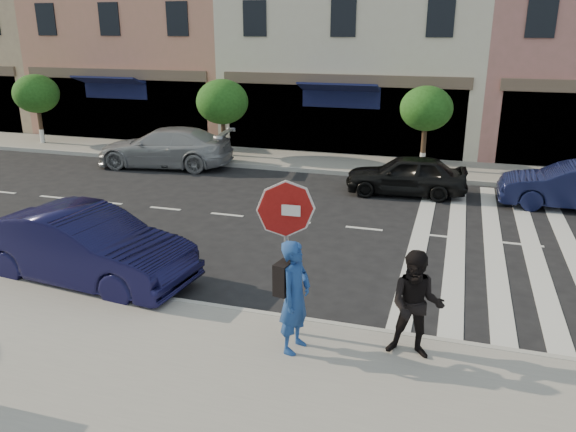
% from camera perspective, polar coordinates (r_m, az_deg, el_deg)
% --- Properties ---
extents(ground, '(120.00, 120.00, 0.00)m').
position_cam_1_polar(ground, '(12.20, -4.87, -6.47)').
color(ground, black).
rests_on(ground, ground).
extents(sidewalk_near, '(60.00, 4.50, 0.15)m').
position_cam_1_polar(sidewalk_near, '(9.25, -13.82, -15.36)').
color(sidewalk_near, gray).
rests_on(sidewalk_near, ground).
extents(sidewalk_far, '(60.00, 3.00, 0.15)m').
position_cam_1_polar(sidewalk_far, '(22.23, 5.70, 5.31)').
color(sidewalk_far, gray).
rests_on(sidewalk_far, ground).
extents(building_centre, '(11.00, 9.00, 11.00)m').
position_cam_1_polar(building_centre, '(27.63, 7.66, 19.18)').
color(building_centre, beige).
rests_on(building_centre, ground).
extents(street_tree_wa, '(2.00, 2.00, 3.05)m').
position_cam_1_polar(street_tree_wa, '(27.96, -24.21, 11.24)').
color(street_tree_wa, '#473323').
rests_on(street_tree_wa, sidewalk_far).
extents(street_tree_wb, '(2.10, 2.10, 3.06)m').
position_cam_1_polar(street_tree_wb, '(23.13, -6.69, 11.42)').
color(street_tree_wb, '#473323').
rests_on(street_tree_wb, sidewalk_far).
extents(street_tree_c, '(1.90, 1.90, 3.04)m').
position_cam_1_polar(street_tree_c, '(21.24, 13.87, 10.51)').
color(street_tree_c, '#473323').
rests_on(street_tree_c, sidewalk_far).
extents(stop_sign, '(0.96, 0.12, 2.73)m').
position_cam_1_polar(stop_sign, '(9.09, -0.22, -0.98)').
color(stop_sign, gray).
rests_on(stop_sign, sidewalk_near).
extents(photographer, '(0.58, 0.77, 1.89)m').
position_cam_1_polar(photographer, '(9.02, 0.72, -8.19)').
color(photographer, navy).
rests_on(photographer, sidewalk_near).
extents(walker, '(0.87, 0.68, 1.79)m').
position_cam_1_polar(walker, '(9.10, 12.88, -8.83)').
color(walker, black).
rests_on(walker, sidewalk_near).
extents(car_near_mid, '(4.95, 2.16, 1.58)m').
position_cam_1_polar(car_near_mid, '(12.55, -19.93, -2.94)').
color(car_near_mid, black).
rests_on(car_near_mid, ground).
extents(car_far_left, '(5.44, 2.76, 1.51)m').
position_cam_1_polar(car_far_left, '(22.34, -12.40, 6.82)').
color(car_far_left, '#949498').
rests_on(car_far_left, ground).
extents(car_far_mid, '(3.94, 1.86, 1.30)m').
position_cam_1_polar(car_far_mid, '(18.50, 11.89, 4.11)').
color(car_far_mid, black).
rests_on(car_far_mid, ground).
extents(car_far_right, '(4.25, 1.54, 1.39)m').
position_cam_1_polar(car_far_right, '(18.69, 27.09, 2.73)').
color(car_far_right, black).
rests_on(car_far_right, ground).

